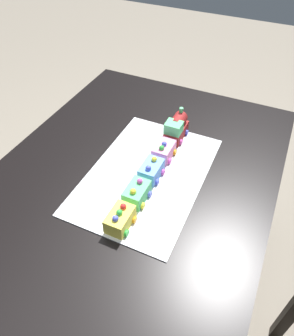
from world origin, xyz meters
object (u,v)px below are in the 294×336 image
Objects in this scene: dining_table at (130,199)px; cake_car_flatbed_mint_green at (137,193)px; cake_car_hopper_lemon at (120,219)px; cake_locomotive at (176,128)px; cake_car_caboose_bubblegum at (164,151)px; cake_car_gondola_sky_blue at (151,170)px.

dining_table is 0.17m from cake_car_flatbed_mint_green.
dining_table is at bearing -160.50° from cake_car_hopper_lemon.
cake_locomotive is 0.48m from cake_car_hopper_lemon.
cake_car_caboose_bubblegum is at bearing 180.00° from cake_car_hopper_lemon.
cake_car_gondola_sky_blue is (0.12, 0.00, 0.00)m from cake_car_caboose_bubblegum.
cake_car_flatbed_mint_green is at bearing 44.02° from dining_table.
cake_locomotive reaches higher than cake_car_gondola_sky_blue.
cake_car_hopper_lemon is (0.24, 0.00, 0.00)m from cake_car_gondola_sky_blue.
cake_car_gondola_sky_blue is 1.00× the size of cake_car_flatbed_mint_green.
dining_table is 0.16m from cake_car_gondola_sky_blue.
dining_table is 14.00× the size of cake_car_gondola_sky_blue.
cake_locomotive is at bearing 167.47° from dining_table.
dining_table is at bearing -21.51° from cake_car_caboose_bubblegum.
cake_car_caboose_bubblegum is 1.00× the size of cake_car_gondola_sky_blue.
cake_car_hopper_lemon is (0.48, 0.00, -0.02)m from cake_locomotive.
cake_locomotive is at bearing -180.00° from cake_car_flatbed_mint_green.
cake_car_gondola_sky_blue is at bearing 0.00° from cake_car_caboose_bubblegum.
cake_locomotive reaches higher than cake_car_caboose_bubblegum.
cake_locomotive is at bearing -180.00° from cake_car_gondola_sky_blue.
cake_car_hopper_lemon is at bearing 0.00° from cake_car_flatbed_mint_green.
cake_car_gondola_sky_blue is 0.24m from cake_car_hopper_lemon.
cake_car_gondola_sky_blue is (-0.05, 0.07, 0.14)m from dining_table.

